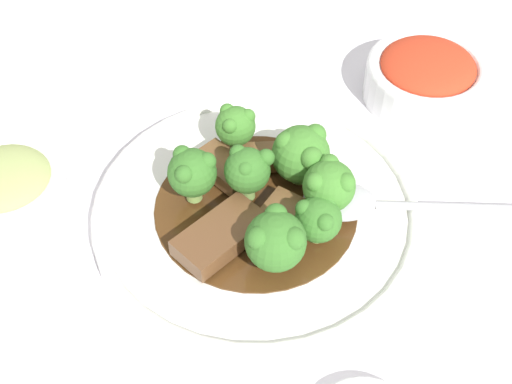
{
  "coord_description": "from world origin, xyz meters",
  "views": [
    {
      "loc": [
        -0.29,
        0.23,
        0.46
      ],
      "look_at": [
        0.0,
        0.0,
        0.03
      ],
      "focal_mm": 50.0,
      "sensor_mm": 36.0,
      "label": 1
    }
  ],
  "objects_px": {
    "broccoli_floret_2": "(329,186)",
    "beef_strip_1": "(225,167)",
    "main_plate": "(256,211)",
    "broccoli_floret_3": "(192,172)",
    "beef_strip_0": "(268,157)",
    "broccoli_floret_4": "(304,156)",
    "broccoli_floret_1": "(318,219)",
    "broccoli_floret_5": "(276,240)",
    "side_bowl_kimchi": "(426,76)",
    "beef_strip_3": "(221,235)",
    "side_bowl_appetizer": "(8,189)",
    "beef_strip_2": "(276,225)",
    "serving_spoon": "(370,203)",
    "broccoli_floret_6": "(235,126)",
    "broccoli_floret_0": "(251,168)"
  },
  "relations": [
    {
      "from": "side_bowl_kimchi",
      "to": "beef_strip_3",
      "type": "bearing_deg",
      "value": 97.18
    },
    {
      "from": "beef_strip_0",
      "to": "beef_strip_1",
      "type": "distance_m",
      "value": 0.04
    },
    {
      "from": "main_plate",
      "to": "broccoli_floret_0",
      "type": "relative_size",
      "value": 5.42
    },
    {
      "from": "broccoli_floret_5",
      "to": "side_bowl_kimchi",
      "type": "xyz_separation_m",
      "value": [
        0.07,
        -0.24,
        -0.02
      ]
    },
    {
      "from": "side_bowl_appetizer",
      "to": "broccoli_floret_1",
      "type": "bearing_deg",
      "value": -138.95
    },
    {
      "from": "main_plate",
      "to": "broccoli_floret_1",
      "type": "distance_m",
      "value": 0.07
    },
    {
      "from": "broccoli_floret_1",
      "to": "side_bowl_kimchi",
      "type": "bearing_deg",
      "value": -69.64
    },
    {
      "from": "beef_strip_1",
      "to": "beef_strip_3",
      "type": "xyz_separation_m",
      "value": [
        -0.06,
        0.05,
        0.0
      ]
    },
    {
      "from": "broccoli_floret_6",
      "to": "broccoli_floret_5",
      "type": "bearing_deg",
      "value": 156.45
    },
    {
      "from": "side_bowl_kimchi",
      "to": "beef_strip_1",
      "type": "bearing_deg",
      "value": 84.24
    },
    {
      "from": "beef_strip_3",
      "to": "broccoli_floret_1",
      "type": "bearing_deg",
      "value": -125.33
    },
    {
      "from": "broccoli_floret_1",
      "to": "beef_strip_2",
      "type": "bearing_deg",
      "value": 38.33
    },
    {
      "from": "broccoli_floret_1",
      "to": "broccoli_floret_4",
      "type": "bearing_deg",
      "value": -30.2
    },
    {
      "from": "broccoli_floret_2",
      "to": "beef_strip_1",
      "type": "bearing_deg",
      "value": 23.8
    },
    {
      "from": "broccoli_floret_5",
      "to": "serving_spoon",
      "type": "relative_size",
      "value": 0.25
    },
    {
      "from": "broccoli_floret_2",
      "to": "side_bowl_appetizer",
      "type": "relative_size",
      "value": 0.54
    },
    {
      "from": "main_plate",
      "to": "beef_strip_1",
      "type": "xyz_separation_m",
      "value": [
        0.04,
        -0.0,
        0.02
      ]
    },
    {
      "from": "beef_strip_0",
      "to": "serving_spoon",
      "type": "bearing_deg",
      "value": -160.89
    },
    {
      "from": "broccoli_floret_6",
      "to": "serving_spoon",
      "type": "height_order",
      "value": "broccoli_floret_6"
    },
    {
      "from": "beef_strip_0",
      "to": "side_bowl_appetizer",
      "type": "relative_size",
      "value": 0.62
    },
    {
      "from": "beef_strip_1",
      "to": "broccoli_floret_2",
      "type": "distance_m",
      "value": 0.1
    },
    {
      "from": "beef_strip_2",
      "to": "serving_spoon",
      "type": "height_order",
      "value": "serving_spoon"
    },
    {
      "from": "broccoli_floret_1",
      "to": "broccoli_floret_5",
      "type": "bearing_deg",
      "value": 86.75
    },
    {
      "from": "broccoli_floret_0",
      "to": "serving_spoon",
      "type": "height_order",
      "value": "broccoli_floret_0"
    },
    {
      "from": "main_plate",
      "to": "broccoli_floret_3",
      "type": "relative_size",
      "value": 5.4
    },
    {
      "from": "broccoli_floret_0",
      "to": "broccoli_floret_5",
      "type": "xyz_separation_m",
      "value": [
        -0.06,
        0.03,
        -0.0
      ]
    },
    {
      "from": "main_plate",
      "to": "side_bowl_kimchi",
      "type": "distance_m",
      "value": 0.22
    },
    {
      "from": "broccoli_floret_4",
      "to": "broccoli_floret_5",
      "type": "bearing_deg",
      "value": 125.31
    },
    {
      "from": "broccoli_floret_1",
      "to": "beef_strip_0",
      "type": "bearing_deg",
      "value": -14.29
    },
    {
      "from": "beef_strip_2",
      "to": "broccoli_floret_2",
      "type": "relative_size",
      "value": 1.2
    },
    {
      "from": "broccoli_floret_6",
      "to": "side_bowl_appetizer",
      "type": "height_order",
      "value": "broccoli_floret_6"
    },
    {
      "from": "main_plate",
      "to": "broccoli_floret_5",
      "type": "relative_size",
      "value": 5.49
    },
    {
      "from": "broccoli_floret_0",
      "to": "side_bowl_kimchi",
      "type": "xyz_separation_m",
      "value": [
        0.01,
        -0.22,
        -0.03
      ]
    },
    {
      "from": "broccoli_floret_3",
      "to": "side_bowl_kimchi",
      "type": "relative_size",
      "value": 0.43
    },
    {
      "from": "main_plate",
      "to": "broccoli_floret_3",
      "type": "bearing_deg",
      "value": 43.47
    },
    {
      "from": "beef_strip_1",
      "to": "broccoli_floret_1",
      "type": "height_order",
      "value": "broccoli_floret_1"
    },
    {
      "from": "beef_strip_1",
      "to": "broccoli_floret_6",
      "type": "height_order",
      "value": "broccoli_floret_6"
    },
    {
      "from": "broccoli_floret_1",
      "to": "broccoli_floret_6",
      "type": "relative_size",
      "value": 0.9
    },
    {
      "from": "side_bowl_kimchi",
      "to": "side_bowl_appetizer",
      "type": "height_order",
      "value": "side_bowl_kimchi"
    },
    {
      "from": "beef_strip_0",
      "to": "beef_strip_2",
      "type": "xyz_separation_m",
      "value": [
        -0.06,
        0.04,
        0.0
      ]
    },
    {
      "from": "beef_strip_3",
      "to": "broccoli_floret_5",
      "type": "height_order",
      "value": "broccoli_floret_5"
    },
    {
      "from": "broccoli_floret_0",
      "to": "side_bowl_kimchi",
      "type": "bearing_deg",
      "value": -87.48
    },
    {
      "from": "broccoli_floret_5",
      "to": "side_bowl_kimchi",
      "type": "bearing_deg",
      "value": -73.22
    },
    {
      "from": "beef_strip_0",
      "to": "broccoli_floret_4",
      "type": "relative_size",
      "value": 1.14
    },
    {
      "from": "broccoli_floret_1",
      "to": "broccoli_floret_4",
      "type": "xyz_separation_m",
      "value": [
        0.05,
        -0.03,
        0.01
      ]
    },
    {
      "from": "side_bowl_kimchi",
      "to": "broccoli_floret_2",
      "type": "bearing_deg",
      "value": 108.82
    },
    {
      "from": "broccoli_floret_2",
      "to": "broccoli_floret_6",
      "type": "relative_size",
      "value": 1.17
    },
    {
      "from": "beef_strip_0",
      "to": "broccoli_floret_4",
      "type": "bearing_deg",
      "value": -166.68
    },
    {
      "from": "beef_strip_1",
      "to": "beef_strip_3",
      "type": "bearing_deg",
      "value": 140.68
    },
    {
      "from": "beef_strip_1",
      "to": "side_bowl_appetizer",
      "type": "relative_size",
      "value": 0.57
    }
  ]
}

